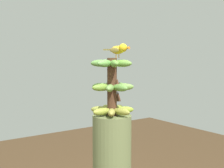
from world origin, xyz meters
TOP-DOWN VIEW (x-y plane):
  - banana_bunch at (-0.00, 0.00)m, footprint 0.26×0.26m
  - perched_bird at (-0.03, 0.03)m, footprint 0.07×0.18m

SIDE VIEW (x-z plane):
  - banana_bunch at x=0.00m, z-range 1.15..1.48m
  - perched_bird at x=-0.03m, z-range 1.49..1.58m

